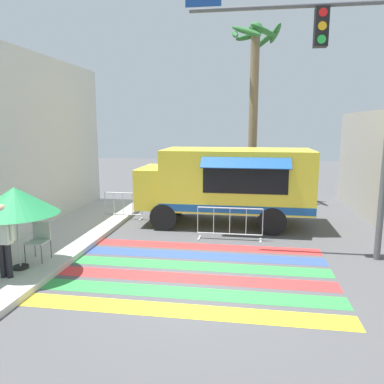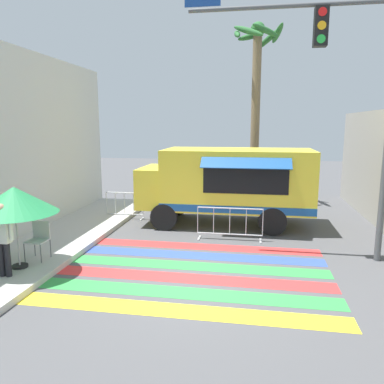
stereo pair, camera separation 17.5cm
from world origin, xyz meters
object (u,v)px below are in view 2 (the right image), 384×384
(patio_umbrella, at_px, (14,200))
(folding_chair, at_px, (39,237))
(traffic_signal_pole, at_px, (349,78))
(vendor_person, at_px, (2,236))
(palm_tree, at_px, (256,85))
(barricade_side, at_px, (125,206))
(barricade_front, at_px, (230,224))
(food_truck, at_px, (224,181))

(patio_umbrella, xyz_separation_m, folding_chair, (0.12, 0.66, -1.04))
(folding_chair, bearing_deg, traffic_signal_pole, 26.86)
(folding_chair, height_order, vendor_person, vendor_person)
(patio_umbrella, height_order, vendor_person, patio_umbrella)
(folding_chair, xyz_separation_m, palm_tree, (5.20, 8.47, 4.41))
(vendor_person, bearing_deg, palm_tree, 69.89)
(folding_chair, relative_size, barricade_side, 0.65)
(barricade_side, bearing_deg, folding_chair, -96.32)
(barricade_side, bearing_deg, vendor_person, -96.12)
(barricade_side, distance_m, palm_tree, 7.58)
(barricade_front, bearing_deg, barricade_side, 154.06)
(folding_chair, relative_size, palm_tree, 0.12)
(food_truck, distance_m, patio_umbrella, 6.81)
(barricade_front, bearing_deg, palm_tree, 83.42)
(barricade_side, xyz_separation_m, palm_tree, (4.68, 3.74, 4.64))
(patio_umbrella, bearing_deg, palm_tree, 59.74)
(folding_chair, xyz_separation_m, barricade_front, (4.55, 2.78, -0.21))
(food_truck, xyz_separation_m, palm_tree, (0.98, 3.89, 3.57))
(vendor_person, height_order, barricade_front, vendor_person)
(traffic_signal_pole, bearing_deg, vendor_person, -159.37)
(patio_umbrella, distance_m, folding_chair, 1.24)
(traffic_signal_pole, relative_size, barricade_front, 3.34)
(folding_chair, relative_size, barricade_front, 0.47)
(folding_chair, distance_m, palm_tree, 10.88)
(palm_tree, bearing_deg, barricade_front, -96.58)
(traffic_signal_pole, bearing_deg, folding_chair, -167.41)
(traffic_signal_pole, xyz_separation_m, palm_tree, (-2.21, 6.82, 0.57))
(vendor_person, distance_m, palm_tree, 11.73)
(food_truck, distance_m, traffic_signal_pole, 5.27)
(food_truck, xyz_separation_m, barricade_side, (-3.70, 0.15, -1.07))
(patio_umbrella, xyz_separation_m, palm_tree, (5.33, 9.13, 3.36))
(traffic_signal_pole, distance_m, patio_umbrella, 8.36)
(food_truck, distance_m, palm_tree, 5.37)
(folding_chair, height_order, barricade_side, folding_chair)
(folding_chair, distance_m, barricade_front, 5.33)
(patio_umbrella, distance_m, vendor_person, 0.85)
(traffic_signal_pole, xyz_separation_m, vendor_person, (-7.52, -2.83, -3.47))
(folding_chair, bearing_deg, barricade_front, 45.68)
(barricade_front, xyz_separation_m, palm_tree, (0.66, 5.70, 4.62))
(patio_umbrella, relative_size, barricade_side, 1.34)
(patio_umbrella, height_order, barricade_front, patio_umbrella)
(palm_tree, bearing_deg, barricade_side, -141.34)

